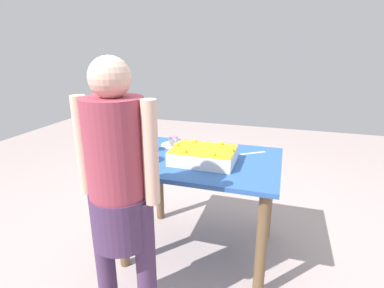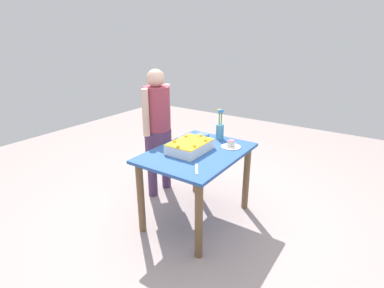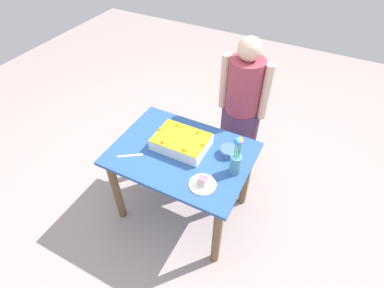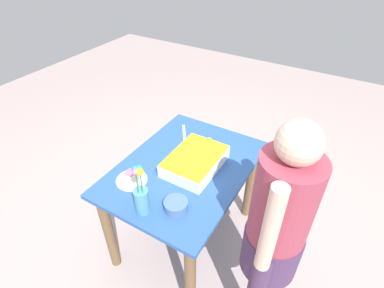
% 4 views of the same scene
% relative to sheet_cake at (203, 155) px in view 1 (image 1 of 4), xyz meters
% --- Properties ---
extents(ground_plane, '(8.00, 8.00, 0.00)m').
position_rel_sheet_cake_xyz_m(ground_plane, '(0.03, -0.06, -0.82)').
color(ground_plane, '#A99692').
extents(dining_table, '(1.11, 0.81, 0.77)m').
position_rel_sheet_cake_xyz_m(dining_table, '(0.03, -0.06, -0.20)').
color(dining_table, '#2C569C').
rests_on(dining_table, ground_plane).
extents(sheet_cake, '(0.43, 0.31, 0.12)m').
position_rel_sheet_cake_xyz_m(sheet_cake, '(0.00, 0.00, 0.00)').
color(sheet_cake, white).
rests_on(sheet_cake, dining_table).
extents(serving_plate_with_slice, '(0.20, 0.20, 0.07)m').
position_rel_sheet_cake_xyz_m(serving_plate_with_slice, '(0.33, -0.28, -0.03)').
color(serving_plate_with_slice, white).
rests_on(serving_plate_with_slice, dining_table).
extents(cake_knife, '(0.18, 0.13, 0.00)m').
position_rel_sheet_cake_xyz_m(cake_knife, '(-0.31, -0.28, -0.05)').
color(cake_knife, silver).
rests_on(cake_knife, dining_table).
extents(flower_vase, '(0.08, 0.08, 0.33)m').
position_rel_sheet_cake_xyz_m(flower_vase, '(0.48, -0.06, 0.07)').
color(flower_vase, teal).
rests_on(flower_vase, dining_table).
extents(fruit_bowl, '(0.14, 0.14, 0.06)m').
position_rel_sheet_cake_xyz_m(fruit_bowl, '(0.38, 0.09, -0.02)').
color(fruit_bowl, '#486A9B').
rests_on(fruit_bowl, dining_table).
extents(person_standing, '(0.45, 0.31, 1.49)m').
position_rel_sheet_cake_xyz_m(person_standing, '(0.28, 0.64, 0.04)').
color(person_standing, '#493054').
rests_on(person_standing, ground_plane).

